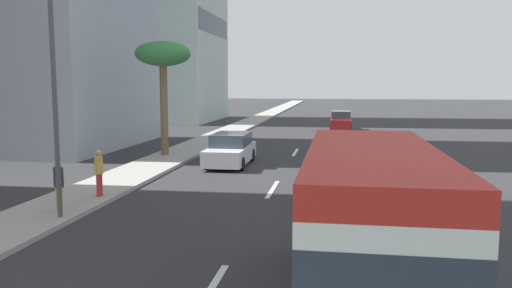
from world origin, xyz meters
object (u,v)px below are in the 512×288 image
minibus_fourth (371,222)px  palm_tree (163,57)px  pedestrian_mid_block (59,184)px  street_lamp (56,64)px  car_second (352,176)px  car_lead (231,150)px  car_third (341,121)px  pedestrian_near_lamp (99,171)px

minibus_fourth → palm_tree: size_ratio=1.11×
pedestrian_mid_block → street_lamp: 3.67m
car_second → street_lamp: 10.31m
car_lead → street_lamp: (-11.14, 2.68, 3.86)m
car_third → pedestrian_near_lamp: size_ratio=2.80×
car_second → car_third: (26.98, 0.25, -0.01)m
car_lead → street_lamp: size_ratio=0.65×
pedestrian_near_lamp → street_lamp: (-2.80, -0.23, 3.56)m
pedestrian_mid_block → car_third: bearing=-61.9°
car_lead → pedestrian_mid_block: bearing=-16.6°
car_lead → pedestrian_mid_block: size_ratio=2.99×
car_second → pedestrian_mid_block: pedestrian_mid_block is taller
car_lead → pedestrian_near_lamp: 8.84m
car_third → street_lamp: size_ratio=0.63×
pedestrian_near_lamp → car_lead: bearing=121.6°
car_second → minibus_fourth: bearing=-179.5°
car_second → pedestrian_near_lamp: 8.87m
minibus_fourth → pedestrian_near_lamp: minibus_fourth is taller
car_lead → minibus_fourth: (-15.61, -5.87, 0.87)m
car_second → minibus_fourth: (-8.94, -0.08, 0.82)m
palm_tree → street_lamp: 13.17m
palm_tree → street_lamp: size_ratio=0.85×
pedestrian_mid_block → palm_tree: palm_tree is taller
car_third → minibus_fourth: size_ratio=0.67×
pedestrian_near_lamp → pedestrian_mid_block: 2.21m
car_second → palm_tree: 13.93m
car_second → street_lamp: (-4.47, 8.47, 3.81)m
car_third → pedestrian_mid_block: (-30.85, 8.69, 0.22)m
minibus_fourth → palm_tree: palm_tree is taller
minibus_fourth → street_lamp: (4.48, 8.55, 2.99)m
car_lead → car_second: 8.84m
pedestrian_near_lamp → palm_tree: bearing=147.5°
car_second → car_third: car_second is taller
pedestrian_mid_block → minibus_fourth: bearing=-165.5°
car_lead → palm_tree: palm_tree is taller
car_lead → car_third: 21.05m
minibus_fourth → palm_tree: (17.54, 9.99, 3.84)m
car_lead → minibus_fourth: bearing=20.6°
minibus_fourth → car_lead: bearing=20.6°
pedestrian_near_lamp → palm_tree: 11.24m
car_third → minibus_fourth: 35.93m
minibus_fourth → pedestrian_near_lamp: size_ratio=4.21×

